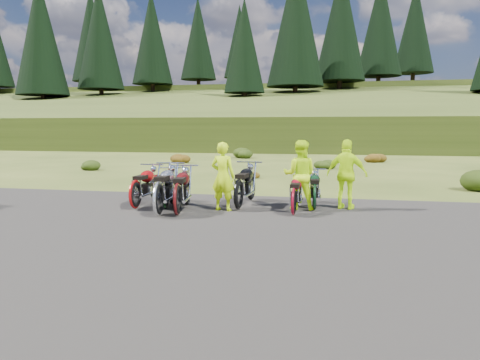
# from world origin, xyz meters

# --- Properties ---
(ground) EXTENTS (300.00, 300.00, 0.00)m
(ground) POSITION_xyz_m (0.00, 0.00, 0.00)
(ground) COLOR #364316
(ground) RESTS_ON ground
(gravel_pad) EXTENTS (20.00, 12.00, 0.04)m
(gravel_pad) POSITION_xyz_m (0.00, -2.00, 0.00)
(gravel_pad) COLOR black
(gravel_pad) RESTS_ON ground
(hill_slope) EXTENTS (300.00, 45.97, 9.37)m
(hill_slope) POSITION_xyz_m (0.00, 50.00, 0.00)
(hill_slope) COLOR #344216
(hill_slope) RESTS_ON ground
(hill_plateau) EXTENTS (300.00, 90.00, 9.17)m
(hill_plateau) POSITION_xyz_m (0.00, 110.00, 0.00)
(hill_plateau) COLOR #344216
(hill_plateau) RESTS_ON ground
(conifer_14) EXTENTS (5.28, 5.28, 14.00)m
(conifer_14) POSITION_xyz_m (-51.00, 70.00, 16.55)
(conifer_14) COLOR black
(conifer_14) RESTS_ON ground
(conifer_15) EXTENTS (7.92, 7.92, 20.00)m
(conifer_15) POSITION_xyz_m (-45.00, 76.00, 20.16)
(conifer_15) COLOR black
(conifer_15) RESTS_ON ground
(conifer_16) EXTENTS (7.48, 7.48, 19.00)m
(conifer_16) POSITION_xyz_m (-39.00, 51.00, 15.28)
(conifer_16) COLOR black
(conifer_16) RESTS_ON ground
(conifer_17) EXTENTS (7.04, 7.04, 18.00)m
(conifer_17) POSITION_xyz_m (-33.00, 57.00, 15.97)
(conifer_17) COLOR black
(conifer_17) RESTS_ON ground
(conifer_18) EXTENTS (6.60, 6.60, 17.00)m
(conifer_18) POSITION_xyz_m (-27.00, 63.00, 16.66)
(conifer_18) COLOR black
(conifer_18) RESTS_ON ground
(conifer_19) EXTENTS (6.16, 6.16, 16.00)m
(conifer_19) POSITION_xyz_m (-21.00, 69.00, 17.36)
(conifer_19) COLOR black
(conifer_19) RESTS_ON ground
(conifer_20) EXTENTS (5.72, 5.72, 15.00)m
(conifer_20) POSITION_xyz_m (-15.00, 75.00, 17.65)
(conifer_20) COLOR black
(conifer_20) RESTS_ON ground
(conifer_21) EXTENTS (5.28, 5.28, 14.00)m
(conifer_21) POSITION_xyz_m (-9.00, 50.00, 12.56)
(conifer_21) COLOR black
(conifer_21) RESTS_ON ground
(conifer_22) EXTENTS (7.92, 7.92, 20.00)m
(conifer_22) POSITION_xyz_m (-3.00, 56.00, 16.77)
(conifer_22) COLOR black
(conifer_22) RESTS_ON ground
(conifer_23) EXTENTS (7.48, 7.48, 19.00)m
(conifer_23) POSITION_xyz_m (3.00, 62.00, 17.47)
(conifer_23) COLOR black
(conifer_23) RESTS_ON ground
(conifer_24) EXTENTS (7.04, 7.04, 18.00)m
(conifer_24) POSITION_xyz_m (9.00, 68.00, 18.16)
(conifer_24) COLOR black
(conifer_24) RESTS_ON ground
(conifer_25) EXTENTS (6.60, 6.60, 17.00)m
(conifer_25) POSITION_xyz_m (15.00, 74.00, 18.66)
(conifer_25) COLOR black
(conifer_25) RESTS_ON ground
(shrub_1) EXTENTS (1.03, 1.03, 0.61)m
(shrub_1) POSITION_xyz_m (-9.10, 11.30, 0.31)
(shrub_1) COLOR black
(shrub_1) RESTS_ON ground
(shrub_2) EXTENTS (1.30, 1.30, 0.77)m
(shrub_2) POSITION_xyz_m (-6.20, 16.60, 0.38)
(shrub_2) COLOR #622D0C
(shrub_2) RESTS_ON ground
(shrub_3) EXTENTS (1.56, 1.56, 0.92)m
(shrub_3) POSITION_xyz_m (-3.30, 21.90, 0.46)
(shrub_3) COLOR black
(shrub_3) RESTS_ON ground
(shrub_4) EXTENTS (0.77, 0.77, 0.45)m
(shrub_4) POSITION_xyz_m (-0.40, 9.20, 0.23)
(shrub_4) COLOR #622D0C
(shrub_4) RESTS_ON ground
(shrub_5) EXTENTS (1.03, 1.03, 0.61)m
(shrub_5) POSITION_xyz_m (2.50, 14.50, 0.31)
(shrub_5) COLOR black
(shrub_5) RESTS_ON ground
(shrub_6) EXTENTS (1.30, 1.30, 0.77)m
(shrub_6) POSITION_xyz_m (5.40, 19.80, 0.38)
(shrub_6) COLOR #622D0C
(shrub_6) RESTS_ON ground
(motorcycle_1) EXTENTS (0.75, 2.14, 1.11)m
(motorcycle_1) POSITION_xyz_m (-1.93, 1.09, 0.00)
(motorcycle_1) COLOR #970A0C
(motorcycle_1) RESTS_ON ground
(motorcycle_2) EXTENTS (1.07, 2.06, 1.03)m
(motorcycle_2) POSITION_xyz_m (-1.13, 1.21, 0.00)
(motorcycle_2) COLOR black
(motorcycle_2) RESTS_ON ground
(motorcycle_3) EXTENTS (1.07, 2.43, 1.23)m
(motorcycle_3) POSITION_xyz_m (-0.95, 0.23, 0.00)
(motorcycle_3) COLOR silver
(motorcycle_3) RESTS_ON ground
(motorcycle_4) EXTENTS (1.11, 2.32, 1.16)m
(motorcycle_4) POSITION_xyz_m (-0.52, 0.39, 0.00)
(motorcycle_4) COLOR #440B0C
(motorcycle_4) RESTS_ON ground
(motorcycle_5) EXTENTS (0.83, 2.30, 1.19)m
(motorcycle_5) POSITION_xyz_m (0.75, 1.52, 0.00)
(motorcycle_5) COLOR black
(motorcycle_5) RESTS_ON ground
(motorcycle_6) EXTENTS (0.63, 1.88, 0.99)m
(motorcycle_6) POSITION_xyz_m (2.23, 1.02, 0.00)
(motorcycle_6) COLOR maroon
(motorcycle_6) RESTS_ON ground
(motorcycle_7) EXTENTS (0.75, 1.96, 1.01)m
(motorcycle_7) POSITION_xyz_m (2.69, 1.84, 0.00)
(motorcycle_7) COLOR black
(motorcycle_7) RESTS_ON ground
(person_middle) EXTENTS (0.71, 0.53, 1.76)m
(person_middle) POSITION_xyz_m (0.39, 1.30, 0.88)
(person_middle) COLOR #B6E20B
(person_middle) RESTS_ON ground
(person_right_a) EXTENTS (0.89, 0.70, 1.80)m
(person_right_a) POSITION_xyz_m (2.30, 1.90, 0.90)
(person_right_a) COLOR #B6E20B
(person_right_a) RESTS_ON ground
(person_right_b) EXTENTS (1.15, 0.72, 1.82)m
(person_right_b) POSITION_xyz_m (3.49, 2.20, 0.91)
(person_right_b) COLOR #B6E20B
(person_right_b) RESTS_ON ground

